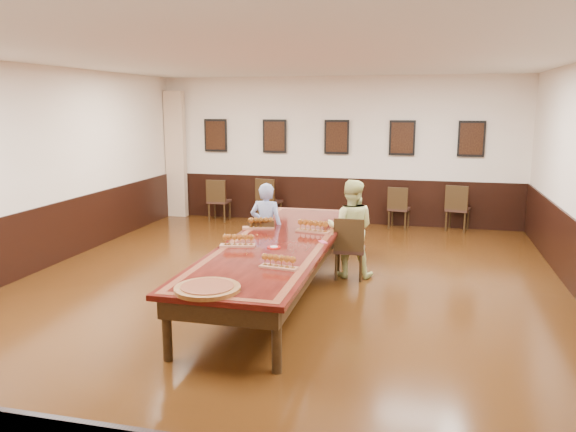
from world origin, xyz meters
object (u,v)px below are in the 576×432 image
(spare_chair_d, at_px, (458,208))
(carved_platter, at_px, (207,288))
(person_man, at_px, (266,227))
(spare_chair_c, at_px, (399,207))
(chair_man, at_px, (265,245))
(conference_table, at_px, (279,250))
(person_woman, at_px, (351,228))
(spare_chair_a, at_px, (219,200))
(chair_woman, at_px, (350,247))
(spare_chair_b, at_px, (269,200))

(spare_chair_d, relative_size, carved_platter, 1.21)
(person_man, bearing_deg, spare_chair_c, -116.59)
(chair_man, distance_m, carved_platter, 3.14)
(spare_chair_c, height_order, conference_table, spare_chair_c)
(spare_chair_c, height_order, person_woman, person_woman)
(spare_chair_a, xyz_separation_m, person_woman, (3.44, -3.50, 0.27))
(chair_woman, bearing_deg, person_woman, -90.00)
(spare_chair_c, relative_size, carved_platter, 1.12)
(person_man, relative_size, conference_table, 0.28)
(chair_man, xyz_separation_m, conference_table, (0.47, -0.88, 0.17))
(person_man, bearing_deg, chair_man, 90.00)
(spare_chair_a, bearing_deg, conference_table, 119.65)
(conference_table, relative_size, carved_platter, 6.24)
(chair_man, xyz_separation_m, carved_platter, (0.30, -3.11, 0.33))
(chair_woman, height_order, carved_platter, chair_woman)
(spare_chair_c, bearing_deg, carved_platter, 86.03)
(spare_chair_b, bearing_deg, spare_chair_c, -167.64)
(chair_man, bearing_deg, carved_platter, 95.66)
(spare_chair_d, xyz_separation_m, carved_platter, (-2.76, -6.97, 0.29))
(chair_woman, bearing_deg, conference_table, 44.90)
(conference_table, height_order, carved_platter, carved_platter)
(chair_woman, distance_m, spare_chair_b, 4.38)
(spare_chair_d, height_order, person_woman, person_woman)
(spare_chair_b, bearing_deg, carved_platter, 112.19)
(spare_chair_c, bearing_deg, spare_chair_d, -169.06)
(chair_woman, relative_size, carved_platter, 1.19)
(chair_man, height_order, conference_table, chair_man)
(spare_chair_c, height_order, person_man, person_man)
(spare_chair_c, xyz_separation_m, carved_platter, (-1.57, -6.92, 0.33))
(spare_chair_b, height_order, person_woman, person_woman)
(person_woman, distance_m, conference_table, 1.34)
(spare_chair_d, height_order, carved_platter, spare_chair_d)
(spare_chair_a, distance_m, person_woman, 4.92)
(spare_chair_b, height_order, spare_chair_d, spare_chair_b)
(spare_chair_a, bearing_deg, spare_chair_b, -174.13)
(conference_table, bearing_deg, person_woman, 50.70)
(person_man, bearing_deg, carved_platter, 95.50)
(spare_chair_b, xyz_separation_m, person_woman, (2.30, -3.62, 0.25))
(person_man, distance_m, conference_table, 1.09)
(chair_woman, xyz_separation_m, spare_chair_b, (-2.30, 3.72, 0.02))
(spare_chair_a, distance_m, spare_chair_c, 4.00)
(spare_chair_b, relative_size, carved_platter, 1.24)
(chair_woman, height_order, spare_chair_b, spare_chair_b)
(spare_chair_c, distance_m, conference_table, 4.90)
(chair_woman, bearing_deg, carved_platter, 69.48)
(spare_chair_b, xyz_separation_m, person_man, (0.98, -3.68, 0.21))
(chair_woman, relative_size, spare_chair_a, 1.00)
(spare_chair_d, distance_m, conference_table, 5.41)
(carved_platter, bearing_deg, person_woman, 72.79)
(person_man, bearing_deg, spare_chair_b, -74.94)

